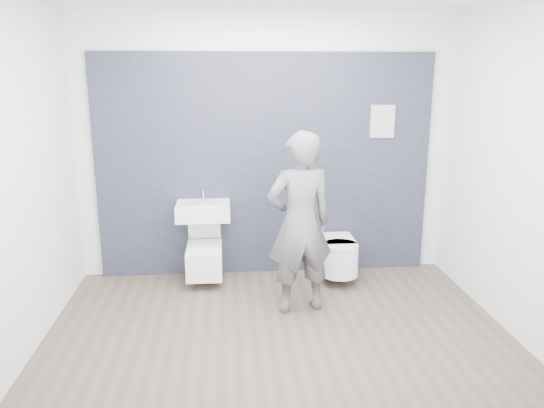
{
  "coord_description": "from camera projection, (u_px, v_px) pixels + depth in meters",
  "views": [
    {
      "loc": [
        -0.42,
        -4.17,
        2.22
      ],
      "look_at": [
        0.0,
        0.6,
        1.0
      ],
      "focal_mm": 35.0,
      "sensor_mm": 36.0,
      "label": 1
    }
  ],
  "objects": [
    {
      "name": "ground",
      "position": [
        278.0,
        332.0,
        4.61
      ],
      "size": [
        4.0,
        4.0,
        0.0
      ],
      "primitive_type": "plane",
      "color": "brown",
      "rests_on": "ground"
    },
    {
      "name": "room_shell",
      "position": [
        279.0,
        132.0,
        4.18
      ],
      "size": [
        4.0,
        4.0,
        4.0
      ],
      "color": "silver",
      "rests_on": "ground"
    },
    {
      "name": "toilet_square",
      "position": [
        205.0,
        258.0,
        5.62
      ],
      "size": [
        0.37,
        0.53,
        0.71
      ],
      "color": "white",
      "rests_on": "ground"
    },
    {
      "name": "info_placard",
      "position": [
        375.0,
        268.0,
        6.09
      ],
      "size": [
        0.26,
        0.03,
        0.35
      ],
      "primitive_type": "cube",
      "color": "white",
      "rests_on": "ground"
    },
    {
      "name": "tile_wall",
      "position": [
        265.0,
        270.0,
        6.03
      ],
      "size": [
        3.6,
        0.06,
        2.4
      ],
      "primitive_type": "cube",
      "color": "black",
      "rests_on": "ground"
    },
    {
      "name": "washbasin",
      "position": [
        203.0,
        210.0,
        5.55
      ],
      "size": [
        0.56,
        0.42,
        0.42
      ],
      "color": "white",
      "rests_on": "ground"
    },
    {
      "name": "visitor",
      "position": [
        300.0,
        223.0,
        4.85
      ],
      "size": [
        0.69,
        0.52,
        1.7
      ],
      "primitive_type": "imported",
      "rotation": [
        0.0,
        0.0,
        3.33
      ],
      "color": "#5B5C60",
      "rests_on": "ground"
    },
    {
      "name": "toilet_rounded",
      "position": [
        338.0,
        255.0,
        5.68
      ],
      "size": [
        0.38,
        0.65,
        0.35
      ],
      "color": "white",
      "rests_on": "ground"
    }
  ]
}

